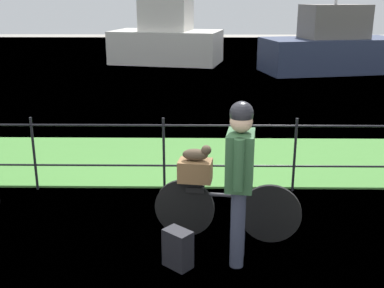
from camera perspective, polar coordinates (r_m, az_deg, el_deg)
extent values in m
plane|color=gray|center=(5.02, -4.89, -14.13)|extent=(60.00, 60.00, 0.00)
cube|color=#478438|center=(7.90, -2.69, -1.88)|extent=(27.00, 2.40, 0.03)
plane|color=#426684|center=(17.10, -0.80, 8.61)|extent=(30.00, 30.00, 0.00)
cylinder|color=black|center=(6.91, -18.47, -1.18)|extent=(0.04, 0.04, 1.05)
cylinder|color=black|center=(6.54, -3.40, -1.31)|extent=(0.04, 0.04, 1.05)
cylinder|color=black|center=(6.66, 12.25, -1.35)|extent=(0.04, 0.04, 1.05)
cylinder|color=black|center=(6.59, -3.38, -2.61)|extent=(18.00, 0.03, 0.03)
cylinder|color=black|center=(6.42, -3.47, 2.25)|extent=(18.00, 0.03, 0.03)
cylinder|color=black|center=(5.31, 9.41, -8.28)|extent=(0.68, 0.14, 0.68)
cylinder|color=black|center=(5.38, -0.90, -7.71)|extent=(0.68, 0.14, 0.68)
cylinder|color=#2D2D33|center=(5.25, 4.26, -6.19)|extent=(0.74, 0.15, 0.04)
cube|color=black|center=(5.26, 0.38, -5.44)|extent=(0.21, 0.12, 0.06)
cube|color=slate|center=(5.23, 0.38, -4.51)|extent=(0.38, 0.21, 0.02)
cube|color=brown|center=(5.18, 0.39, -3.22)|extent=(0.39, 0.29, 0.24)
ellipsoid|color=#4C3D2D|center=(5.12, 0.39, -1.30)|extent=(0.30, 0.18, 0.13)
sphere|color=#4C3D2D|center=(5.09, 1.73, -0.74)|extent=(0.11, 0.11, 0.11)
cylinder|color=#383D51|center=(4.97, 5.63, -9.10)|extent=(0.14, 0.14, 0.82)
cylinder|color=#383D51|center=(4.79, 5.48, -10.15)|extent=(0.14, 0.14, 0.82)
cube|color=#2D5633|center=(4.61, 5.81, -1.95)|extent=(0.31, 0.43, 0.56)
cylinder|color=#2D5633|center=(4.81, 5.97, -0.78)|extent=(0.10, 0.10, 0.50)
cylinder|color=#2D5633|center=(4.39, 5.65, -2.55)|extent=(0.10, 0.10, 0.50)
sphere|color=tan|center=(4.50, 5.96, 2.74)|extent=(0.22, 0.22, 0.22)
sphere|color=black|center=(4.48, 5.99, 3.69)|extent=(0.23, 0.23, 0.23)
cube|color=black|center=(4.86, -1.71, -12.48)|extent=(0.33, 0.32, 0.40)
cube|color=silver|center=(19.57, -3.07, 11.60)|extent=(4.66, 3.22, 1.29)
cube|color=silver|center=(19.48, -3.14, 15.68)|extent=(2.18, 2.02, 1.50)
cube|color=#2D3856|center=(17.88, 16.42, 10.22)|extent=(5.16, 3.07, 1.19)
cube|color=slate|center=(17.79, 16.75, 13.94)|extent=(2.39, 1.88, 1.14)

